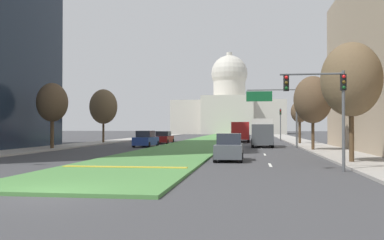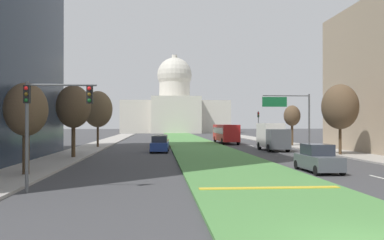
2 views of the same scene
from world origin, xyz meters
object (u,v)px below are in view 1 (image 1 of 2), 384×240
(city_bus, at_px, (241,130))
(street_tree_right_near, at_px, (351,80))
(overhead_guide_sign, at_px, (277,105))
(street_tree_right_far, at_px, (300,112))
(traffic_light_near_right, at_px, (326,98))
(box_truck_delivery, at_px, (262,132))
(street_tree_left_far, at_px, (103,107))
(capitol_building, at_px, (229,109))
(street_tree_left_mid, at_px, (52,103))
(street_tree_right_mid, at_px, (313,100))
(sedan_midblock, at_px, (146,139))
(sedan_distant, at_px, (164,138))
(traffic_light_far_right, at_px, (280,120))
(sedan_lead_stopped, at_px, (229,148))

(city_bus, bearing_deg, street_tree_right_near, -78.71)
(overhead_guide_sign, height_order, street_tree_right_far, overhead_guide_sign)
(traffic_light_near_right, relative_size, box_truck_delivery, 0.81)
(street_tree_left_far, relative_size, street_tree_right_far, 1.31)
(street_tree_right_near, height_order, city_bus, street_tree_right_near)
(capitol_building, relative_size, traffic_light_near_right, 6.61)
(street_tree_left_mid, bearing_deg, street_tree_left_far, 90.50)
(street_tree_right_mid, xyz_separation_m, sedan_midblock, (-17.66, 6.38, -3.98))
(sedan_distant, bearing_deg, box_truck_delivery, -30.52)
(traffic_light_near_right, distance_m, street_tree_right_mid, 18.70)
(traffic_light_far_right, xyz_separation_m, box_truck_delivery, (-3.46, -20.24, -1.64))
(capitol_building, distance_m, street_tree_left_far, 81.49)
(sedan_midblock, bearing_deg, box_truck_delivery, 6.20)
(traffic_light_far_right, distance_m, city_bus, 7.34)
(traffic_light_near_right, xyz_separation_m, street_tree_left_far, (-23.74, 33.29, 1.22))
(traffic_light_far_right, distance_m, street_tree_left_mid, 37.81)
(street_tree_right_near, distance_m, sedan_midblock, 27.44)
(city_bus, bearing_deg, traffic_light_near_right, -82.92)
(sedan_midblock, xyz_separation_m, box_truck_delivery, (13.13, 1.43, 0.82))
(capitol_building, bearing_deg, street_tree_right_mid, -82.52)
(sedan_midblock, relative_size, city_bus, 0.42)
(sedan_midblock, xyz_separation_m, sedan_distant, (0.23, 9.03, -0.06))
(sedan_midblock, bearing_deg, street_tree_right_far, 27.15)
(traffic_light_near_right, distance_m, sedan_lead_stopped, 8.81)
(sedan_midblock, bearing_deg, street_tree_right_mid, -19.87)
(street_tree_right_mid, xyz_separation_m, sedan_distant, (-17.43, 15.41, -4.04))
(sedan_distant, xyz_separation_m, city_bus, (10.18, 9.00, 0.98))
(sedan_midblock, bearing_deg, street_tree_left_far, 133.80)
(street_tree_right_far, xyz_separation_m, sedan_distant, (-17.96, -0.30, -3.38))
(traffic_light_far_right, bearing_deg, capitol_building, 99.66)
(sedan_lead_stopped, distance_m, sedan_midblock, 21.30)
(box_truck_delivery, bearing_deg, traffic_light_far_right, 80.29)
(traffic_light_near_right, xyz_separation_m, city_bus, (-5.34, 42.98, -2.03))
(street_tree_right_near, relative_size, sedan_lead_stopped, 1.72)
(traffic_light_near_right, xyz_separation_m, street_tree_right_far, (2.45, 34.28, 0.38))
(traffic_light_near_right, height_order, street_tree_left_mid, street_tree_left_mid)
(street_tree_right_near, distance_m, sedan_lead_stopped, 8.94)
(street_tree_right_near, xyz_separation_m, sedan_midblock, (-18.04, 20.21, -4.37))
(capitol_building, xyz_separation_m, street_tree_right_mid, (12.49, -95.09, -2.95))
(street_tree_left_mid, height_order, street_tree_left_far, street_tree_left_far)
(city_bus, bearing_deg, street_tree_left_mid, -125.96)
(capitol_building, xyz_separation_m, box_truck_delivery, (7.95, -87.28, -6.11))
(capitol_building, relative_size, traffic_light_far_right, 6.61)
(capitol_building, bearing_deg, traffic_light_far_right, -80.34)
(street_tree_right_far, bearing_deg, sedan_distant, -179.05)
(street_tree_left_far, distance_m, sedan_midblock, 12.28)
(street_tree_right_far, distance_m, sedan_distant, 18.28)
(capitol_building, relative_size, box_truck_delivery, 5.37)
(sedan_lead_stopped, bearing_deg, city_bus, 90.00)
(traffic_light_far_right, relative_size, sedan_midblock, 1.13)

